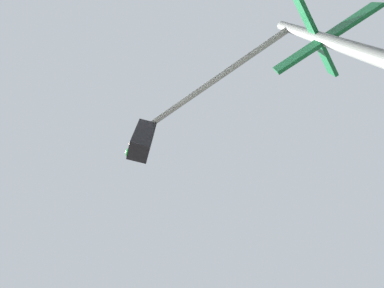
{
  "coord_description": "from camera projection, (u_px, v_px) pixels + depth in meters",
  "views": [
    {
      "loc": [
        -7.0,
        -5.14,
        1.33
      ],
      "look_at": [
        -5.56,
        -5.56,
        4.12
      ],
      "focal_mm": 25.84,
      "sensor_mm": 36.0,
      "label": 1
    }
  ],
  "objects": [
    {
      "name": "traffic_signal_near",
      "position": [
        229.0,
        109.0,
        2.96
      ],
      "size": [
        2.67,
        2.17,
        5.83
      ],
      "color": "slate",
      "rests_on": "ground_plane"
    }
  ]
}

